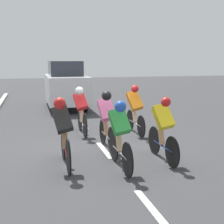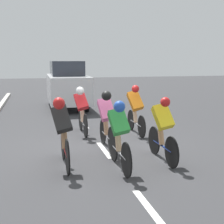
{
  "view_description": "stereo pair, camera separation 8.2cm",
  "coord_description": "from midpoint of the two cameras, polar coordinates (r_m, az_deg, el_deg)",
  "views": [
    {
      "loc": [
        1.68,
        7.68,
        2.23
      ],
      "look_at": [
        -0.2,
        0.41,
        0.95
      ],
      "focal_mm": 50.0,
      "sensor_mm": 36.0,
      "label": 1
    },
    {
      "loc": [
        1.6,
        7.7,
        2.23
      ],
      "look_at": [
        -0.2,
        0.41,
        0.95
      ],
      "focal_mm": 50.0,
      "sensor_mm": 36.0,
      "label": 2
    }
  ],
  "objects": [
    {
      "name": "ground_plane",
      "position": [
        8.17,
        -1.78,
        -6.17
      ],
      "size": [
        60.0,
        60.0,
        0.0
      ],
      "primitive_type": "plane",
      "color": "#38383A"
    },
    {
      "name": "lane_stripe_near",
      "position": [
        4.93,
        7.5,
        -17.25
      ],
      "size": [
        0.12,
        1.4,
        0.01
      ],
      "primitive_type": "cube",
      "color": "white",
      "rests_on": "ground"
    },
    {
      "name": "lane_stripe_mid",
      "position": [
        7.79,
        -1.15,
        -6.94
      ],
      "size": [
        0.12,
        1.4,
        0.01
      ],
      "primitive_type": "cube",
      "color": "white",
      "rests_on": "ground"
    },
    {
      "name": "lane_stripe_far",
      "position": [
        10.84,
        -4.9,
        -2.22
      ],
      "size": [
        0.12,
        1.4,
        0.01
      ],
      "primitive_type": "cube",
      "color": "white",
      "rests_on": "ground"
    },
    {
      "name": "cyclist_orange",
      "position": [
        9.25,
        4.57,
        0.69
      ],
      "size": [
        0.45,
        1.67,
        1.5
      ],
      "color": "black",
      "rests_on": "ground"
    },
    {
      "name": "cyclist_black",
      "position": [
        6.43,
        -8.64,
        -3.35
      ],
      "size": [
        0.44,
        1.71,
        1.5
      ],
      "color": "black",
      "rests_on": "ground"
    },
    {
      "name": "cyclist_yellow",
      "position": [
        6.85,
        9.6,
        -2.87
      ],
      "size": [
        0.42,
        1.65,
        1.46
      ],
      "color": "black",
      "rests_on": "ground"
    },
    {
      "name": "cyclist_green",
      "position": [
        6.25,
        1.66,
        -3.91
      ],
      "size": [
        0.41,
        1.69,
        1.45
      ],
      "color": "black",
      "rests_on": "ground"
    },
    {
      "name": "cyclist_red",
      "position": [
        9.22,
        -5.3,
        0.53
      ],
      "size": [
        0.43,
        1.65,
        1.46
      ],
      "color": "black",
      "rests_on": "ground"
    },
    {
      "name": "cyclist_pink",
      "position": [
        7.66,
        -0.72,
        -1.09
      ],
      "size": [
        0.4,
        1.61,
        1.5
      ],
      "color": "black",
      "rests_on": "ground"
    },
    {
      "name": "support_car",
      "position": [
        14.41,
        -8.02,
        4.96
      ],
      "size": [
        1.7,
        3.95,
        2.14
      ],
      "color": "black",
      "rests_on": "ground"
    }
  ]
}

